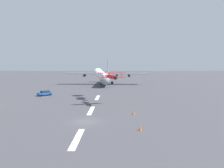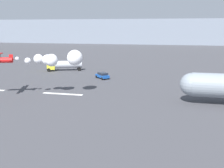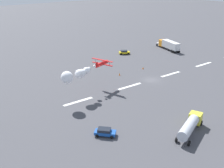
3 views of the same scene
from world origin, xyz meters
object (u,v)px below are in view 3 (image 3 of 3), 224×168
Objects in this scene: followme_car_yellow at (124,52)px; traffic_cone_near at (143,68)px; traffic_cone_far at (120,74)px; fuel_tanker_truck at (190,125)px; airport_staff_sedan at (105,132)px; semi_truck_orange at (169,45)px; stunt_biplane_red at (79,73)px.

traffic_cone_near is at bearing 70.55° from followme_car_yellow.
traffic_cone_far is (16.02, 17.63, -0.44)m from followme_car_yellow.
traffic_cone_near is 9.84m from traffic_cone_far.
fuel_tanker_truck is 2.28× the size of followme_car_yellow.
followme_car_yellow is at bearing -109.45° from traffic_cone_near.
followme_car_yellow and airport_staff_sedan have the same top height.
fuel_tanker_truck is 2.41× the size of airport_staff_sedan.
traffic_cone_far is at bearing -105.10° from fuel_tanker_truck.
fuel_tanker_truck is at bearing 146.58° from airport_staff_sedan.
airport_staff_sedan reaches higher than traffic_cone_near.
followme_car_yellow is 23.82m from traffic_cone_far.
airport_staff_sedan is (57.98, 37.26, -1.30)m from semi_truck_orange.
fuel_tanker_truck is 13.50× the size of traffic_cone_far.
stunt_biplane_red is 1.72× the size of fuel_tanker_truck.
airport_staff_sedan is (39.31, 42.80, 0.00)m from followme_car_yellow.
stunt_biplane_red is 28.85m from fuel_tanker_truck.
traffic_cone_near is (6.18, 17.50, -0.44)m from followme_car_yellow.
semi_truck_orange reaches higher than fuel_tanker_truck.
traffic_cone_far is (9.84, 0.13, 0.00)m from traffic_cone_near.
fuel_tanker_truck reaches higher than airport_staff_sedan.
semi_truck_orange is 1.33× the size of fuel_tanker_truck.
followme_car_yellow is at bearing -115.94° from fuel_tanker_truck.
semi_truck_orange is 17.93× the size of traffic_cone_near.
traffic_cone_far is at bearing -132.77° from airport_staff_sedan.
stunt_biplane_red is 57.00m from semi_truck_orange.
semi_truck_orange is at bearing -154.31° from traffic_cone_near.
semi_truck_orange is at bearing -160.80° from traffic_cone_far.
stunt_biplane_red reaches higher than followme_car_yellow.
fuel_tanker_truck is at bearing 46.59° from semi_truck_orange.
traffic_cone_far is at bearing 0.73° from traffic_cone_near.
traffic_cone_near is (-19.13, -34.54, -1.38)m from fuel_tanker_truck.
semi_truck_orange is 19.52m from followme_car_yellow.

